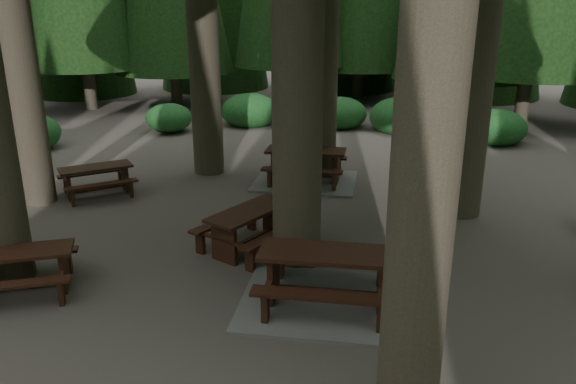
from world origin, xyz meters
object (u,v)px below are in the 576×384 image
Objects in this scene: picnic_table_c at (306,171)px; picnic_table_f at (251,223)px; picnic_table_e at (18,265)px; picnic_table_a at (326,285)px; picnic_table_b at (97,176)px.

picnic_table_f is (1.35, -4.02, 0.21)m from picnic_table_c.
picnic_table_f is at bearing 11.03° from picnic_table_e.
picnic_table_c is 4.25m from picnic_table_f.
picnic_table_b is (-7.09, 1.37, 0.16)m from picnic_table_a.
picnic_table_f reaches higher than picnic_table_e.
picnic_table_a is 1.74× the size of picnic_table_f.
picnic_table_b is 1.10× the size of picnic_table_f.
picnic_table_a is 1.53× the size of picnic_table_e.
picnic_table_a is 1.02× the size of picnic_table_c.
picnic_table_c is (3.56, 3.62, -0.16)m from picnic_table_b.
picnic_table_a is 4.81m from picnic_table_e.
picnic_table_f reaches higher than picnic_table_b.
picnic_table_c reaches higher than picnic_table_b.
picnic_table_e is (-0.63, -7.38, 0.17)m from picnic_table_c.
picnic_table_e is (-4.16, -2.39, 0.16)m from picnic_table_a.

